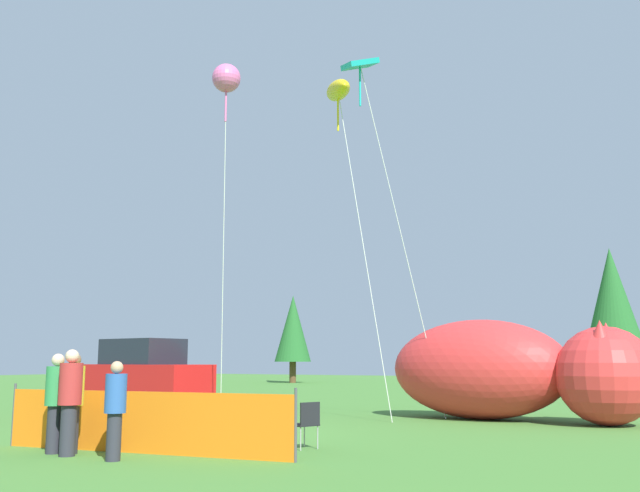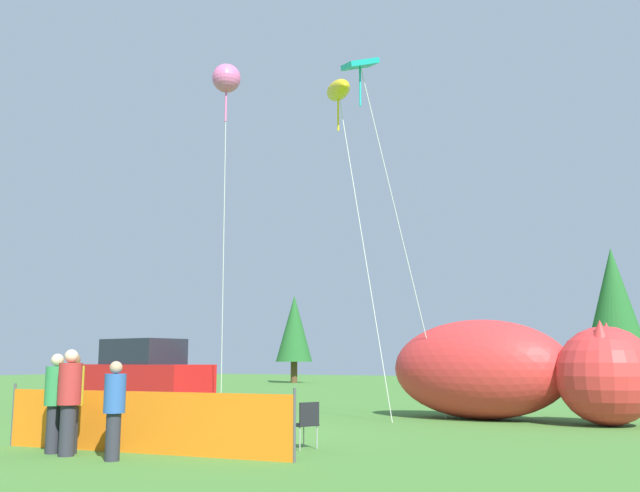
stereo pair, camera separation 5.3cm
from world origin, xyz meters
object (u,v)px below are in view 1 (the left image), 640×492
Objects in this scene: inflatable_cat at (508,373)px; spectator_in_red_shirt at (115,406)px; spectator_in_grey_shirt at (73,398)px; kite_pink_octopus at (226,80)px; spectator_in_black_shirt at (56,399)px; kite_yellow_hero at (338,91)px; parked_car at (145,379)px; spectator_in_yellow_shirt at (70,397)px; folding_chair at (306,421)px; kite_teal_diamond at (362,73)px.

spectator_in_red_shirt is at bearing -101.13° from inflatable_cat.
kite_pink_octopus reaches higher than spectator_in_grey_shirt.
spectator_in_black_shirt is 0.17× the size of kite_yellow_hero.
parked_car is 10.63m from kite_yellow_hero.
spectator_in_red_shirt is (1.16, -0.06, -0.11)m from spectator_in_yellow_shirt.
kite_pink_octopus is at bearing 103.16° from spectator_in_yellow_shirt.
kite_pink_octopus reaches higher than spectator_in_red_shirt.
spectator_in_grey_shirt is at bearing -78.12° from kite_pink_octopus.
inflatable_cat reaches higher than spectator_in_yellow_shirt.
parked_car is 0.45× the size of kite_pink_octopus.
spectator_in_yellow_shirt is 12.94m from kite_yellow_hero.
inflatable_cat reaches higher than parked_car.
kite_pink_octopus is at bearing 112.09° from spectator_in_red_shirt.
folding_chair is 4.65m from spectator_in_black_shirt.
folding_chair is 11.50m from kite_teal_diamond.
kite_teal_diamond is (1.64, 8.98, 9.12)m from spectator_in_yellow_shirt.
spectator_in_grey_shirt is 1.01× the size of spectator_in_black_shirt.
kite_yellow_hero reaches higher than inflatable_cat.
spectator_in_black_shirt is at bearing -49.87° from parked_car.
parked_car is 5.13× the size of folding_chair.
kite_teal_diamond is (-1.57, 6.10, 9.61)m from folding_chair.
kite_teal_diamond reaches higher than spectator_in_black_shirt.
spectator_in_red_shirt is at bearing -86.86° from kite_yellow_hero.
folding_chair is 0.49× the size of spectator_in_grey_shirt.
kite_pink_octopus is (-1.33, 6.31, 8.67)m from spectator_in_grey_shirt.
spectator_in_grey_shirt is 0.32m from spectator_in_black_shirt.
parked_car reaches higher than spectator_in_black_shirt.
folding_chair is at bearing -94.56° from inflatable_cat.
spectator_in_black_shirt is 12.91m from kite_teal_diamond.
inflatable_cat is at bearing 21.59° from kite_yellow_hero.
spectator_in_black_shirt is 1.68m from spectator_in_red_shirt.
kite_pink_octopus is (-6.62, -4.60, 8.34)m from inflatable_cat.
spectator_in_red_shirt reaches higher than folding_chair.
folding_chair is (8.32, -4.73, -0.60)m from parked_car.
spectator_in_black_shirt reaches higher than spectator_in_red_shirt.
spectator_in_grey_shirt is at bearing -101.95° from kite_teal_diamond.
kite_yellow_hero is 1.05× the size of kite_pink_octopus.
folding_chair is 4.34m from spectator_in_grey_shirt.
spectator_in_black_shirt is 12.90m from kite_yellow_hero.
spectator_in_grey_shirt is at bearing 59.79° from folding_chair.
inflatable_cat is 0.72× the size of kite_yellow_hero.
spectator_in_grey_shirt is 1.40m from spectator_in_red_shirt.
spectator_in_grey_shirt is 0.17× the size of kite_yellow_hero.
inflatable_cat is at bearing 70.71° from spectator_in_red_shirt.
inflatable_cat is 12.27m from spectator_in_yellow_shirt.
kite_pink_octopus reaches higher than folding_chair.
spectator_in_black_shirt is at bearing 58.69° from folding_chair.
spectator_in_grey_shirt is (-5.29, -10.91, -0.33)m from inflatable_cat.
kite_yellow_hero is (-4.45, -1.76, 8.57)m from inflatable_cat.
folding_chair is 0.53× the size of spectator_in_red_shirt.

